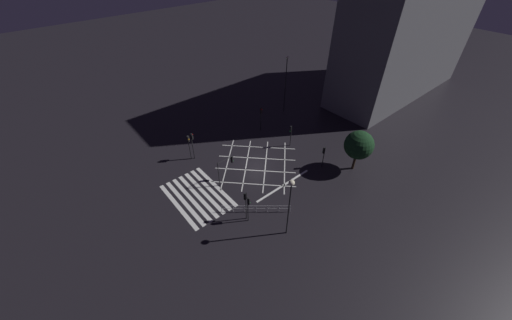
{
  "coord_description": "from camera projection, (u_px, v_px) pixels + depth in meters",
  "views": [
    {
      "loc": [
        23.51,
        -19.67,
        25.89
      ],
      "look_at": [
        0.0,
        0.0,
        0.75
      ],
      "focal_mm": 20.0,
      "sensor_mm": 36.0,
      "label": 1
    }
  ],
  "objects": [
    {
      "name": "office_building",
      "position": [
        417.0,
        10.0,
        48.4
      ],
      "size": [
        10.06,
        32.05,
        29.92
      ],
      "rotation": [
        0.0,
        0.0,
        -1.57
      ],
      "color": "slate",
      "rests_on": "ground_plane"
    },
    {
      "name": "street_lamp_west",
      "position": [
        286.0,
        77.0,
        47.6
      ],
      "size": [
        0.45,
        0.45,
        9.95
      ],
      "color": "black",
      "rests_on": "ground_plane"
    },
    {
      "name": "traffic_light_ne_main",
      "position": [
        324.0,
        153.0,
        38.19
      ],
      "size": [
        0.39,
        0.36,
        3.34
      ],
      "rotation": [
        0.0,
        0.0,
        3.14
      ],
      "color": "black",
      "rests_on": "ground_plane"
    },
    {
      "name": "traffic_light_nw_main",
      "position": [
        261.0,
        114.0,
        45.02
      ],
      "size": [
        0.39,
        0.36,
        4.08
      ],
      "color": "black",
      "rests_on": "ground_plane"
    },
    {
      "name": "traffic_light_se_cross",
      "position": [
        249.0,
        205.0,
        30.82
      ],
      "size": [
        0.36,
        0.39,
        3.64
      ],
      "rotation": [
        0.0,
        0.0,
        1.57
      ],
      "color": "black",
      "rests_on": "ground_plane"
    },
    {
      "name": "traffic_light_se_main",
      "position": [
        245.0,
        201.0,
        30.87
      ],
      "size": [
        0.39,
        0.36,
        4.08
      ],
      "rotation": [
        0.0,
        0.0,
        3.14
      ],
      "color": "black",
      "rests_on": "ground_plane"
    },
    {
      "name": "pedestrian_railing",
      "position": [
        256.0,
        208.0,
        33.0
      ],
      "size": [
        5.17,
        6.17,
        1.05
      ],
      "rotation": [
        0.0,
        0.0,
        0.87
      ],
      "color": "#B7B7BC",
      "rests_on": "ground_plane"
    },
    {
      "name": "street_tree_near",
      "position": [
        359.0,
        145.0,
        36.93
      ],
      "size": [
        3.81,
        3.81,
        5.88
      ],
      "color": "#38281C",
      "rests_on": "ground_plane"
    },
    {
      "name": "ground_plane",
      "position": [
        256.0,
        164.0,
        40.12
      ],
      "size": [
        200.0,
        200.0,
        0.0
      ],
      "primitive_type": "plane",
      "color": "black"
    },
    {
      "name": "traffic_light_sw_main",
      "position": [
        189.0,
        143.0,
        39.14
      ],
      "size": [
        0.39,
        0.36,
        4.06
      ],
      "color": "black",
      "rests_on": "ground_plane"
    },
    {
      "name": "traffic_light_sw_cross",
      "position": [
        192.0,
        141.0,
        39.27
      ],
      "size": [
        0.36,
        0.39,
        4.23
      ],
      "rotation": [
        0.0,
        0.0,
        1.57
      ],
      "color": "black",
      "rests_on": "ground_plane"
    },
    {
      "name": "road_markings",
      "position": [
        219.0,
        186.0,
        36.74
      ],
      "size": [
        13.65,
        19.26,
        0.01
      ],
      "color": "silver",
      "rests_on": "ground_plane"
    },
    {
      "name": "traffic_light_median_north",
      "position": [
        291.0,
        132.0,
        41.92
      ],
      "size": [
        0.36,
        0.39,
        3.52
      ],
      "rotation": [
        0.0,
        0.0,
        -1.57
      ],
      "color": "black",
      "rests_on": "ground_plane"
    },
    {
      "name": "street_lamp_east",
      "position": [
        290.0,
        194.0,
        27.32
      ],
      "size": [
        0.6,
        0.6,
        7.84
      ],
      "color": "black",
      "rests_on": "ground_plane"
    },
    {
      "name": "traffic_light_median_south",
      "position": [
        226.0,
        165.0,
        35.64
      ],
      "size": [
        0.36,
        2.4,
        3.84
      ],
      "rotation": [
        0.0,
        0.0,
        1.57
      ],
      "color": "black",
      "rests_on": "ground_plane"
    }
  ]
}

